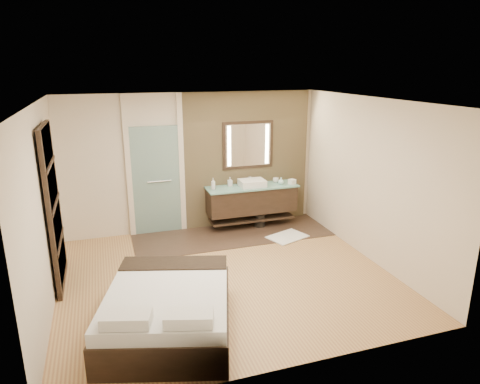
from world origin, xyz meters
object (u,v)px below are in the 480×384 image
object	(u,v)px
bed	(169,309)
waste_bin	(260,220)
vanity	(252,199)
mirror_unit	(248,145)

from	to	relation	value
bed	waste_bin	size ratio (longest dim) A/B	7.93
vanity	mirror_unit	size ratio (longest dim) A/B	1.75
waste_bin	bed	bearing A→B (deg)	-127.79
vanity	waste_bin	bearing A→B (deg)	-24.43
vanity	waste_bin	size ratio (longest dim) A/B	6.71
bed	mirror_unit	bearing A→B (deg)	72.98
vanity	waste_bin	xyz separation A→B (m)	(0.15, -0.07, -0.44)
vanity	bed	size ratio (longest dim) A/B	0.85
bed	waste_bin	bearing A→B (deg)	68.56
bed	waste_bin	world-z (taller)	bed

